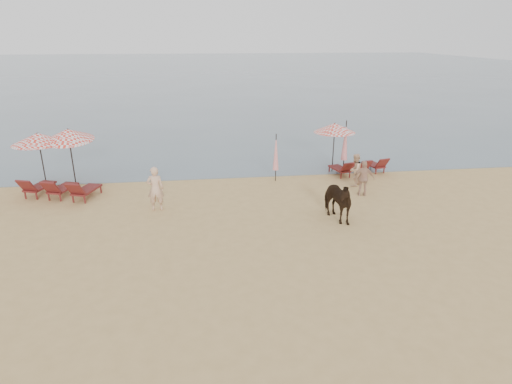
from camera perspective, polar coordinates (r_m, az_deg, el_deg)
ground at (r=11.84m, az=3.15°, el=-13.46°), size 120.00×120.00×0.00m
sea at (r=89.93m, az=-6.30°, el=16.04°), size 160.00×140.00×0.06m
lounger_cluster_left at (r=19.96m, az=-24.74°, el=0.49°), size 3.29×2.53×0.64m
lounger_cluster_right at (r=21.91m, az=13.60°, el=3.36°), size 2.88×2.09×0.57m
umbrella_open_left_a at (r=21.09m, az=-27.04°, el=6.38°), size 2.24×2.24×2.55m
umbrella_open_left_b at (r=20.87m, az=-23.74°, el=7.02°), size 2.16×2.20×2.75m
umbrella_open_right at (r=21.62m, az=10.46°, el=8.43°), size 2.04×2.04×2.49m
umbrella_closed_left at (r=20.00m, az=2.67°, el=5.30°), size 0.28×0.28×2.27m
umbrella_closed_right at (r=21.75m, az=11.81°, el=6.71°), size 0.32×0.32×2.62m
cow at (r=16.11m, az=10.53°, el=-1.02°), size 1.38×2.08×1.62m
beachgoer_left at (r=17.20m, az=-13.26°, el=0.46°), size 0.65×0.43×1.78m
beachgoer_right_a at (r=20.02m, az=13.07°, el=2.88°), size 0.93×0.91×1.51m
beachgoer_right_b at (r=18.86m, az=14.16°, el=1.77°), size 0.97×0.57×1.55m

